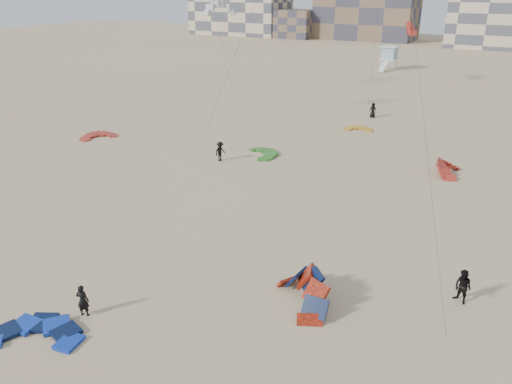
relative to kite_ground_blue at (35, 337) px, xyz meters
The scene contains 17 objects.
ground 3.91m from the kite_ground_blue, 61.12° to the left, with size 320.00×320.00×0.00m, color tan.
kite_ground_blue is the anchor object (origin of this frame).
kite_ground_orange 12.88m from the kite_ground_blue, 41.27° to the left, with size 4.19×3.09×2.79m, color red, non-canonical shape.
kite_ground_red 33.04m from the kite_ground_blue, 130.39° to the left, with size 3.55×3.74×0.70m, color red, non-canonical shape.
kite_ground_green 28.79m from the kite_ground_blue, 96.85° to the left, with size 3.57×3.78×0.51m, color #387D1E, non-canonical shape.
kite_ground_red_far 34.16m from the kite_ground_blue, 67.68° to the left, with size 3.55×3.15×1.97m, color red, non-canonical shape.
kite_ground_yellow 41.40m from the kite_ground_blue, 87.57° to the left, with size 2.88×3.02×0.51m, color gold, non-canonical shape.
kitesurfer_main 2.58m from the kite_ground_blue, 71.72° to the left, with size 0.62×0.41×1.70m, color black.
kitesurfer_b 20.86m from the kite_ground_blue, 36.53° to the left, with size 0.90×0.70×1.85m, color black.
kitesurfer_c 25.83m from the kite_ground_blue, 103.46° to the left, with size 1.17×0.67×1.81m, color black.
kitesurfer_e 47.73m from the kite_ground_blue, 88.26° to the left, with size 0.86×0.56×1.77m, color black.
kite_fly_grey 41.75m from the kite_ground_blue, 109.93° to the left, with size 8.24×4.63×12.58m.
kite_fly_red 71.38m from the kite_ground_blue, 90.19° to the left, with size 5.73×13.91×9.10m.
lifeguard_tower_far 85.40m from the kite_ground_blue, 94.62° to the left, with size 3.23×5.97×4.31m.
condo_west_a 149.97m from the kite_ground_blue, 117.04° to the left, with size 30.00×15.00×14.00m, color beige.
condo_west_b 140.56m from the kite_ground_blue, 101.56° to the left, with size 28.00×14.00×18.00m, color brown.
condo_fill_left 140.01m from the kite_ground_blue, 110.11° to the left, with size 12.00×10.00×8.00m, color brown.
Camera 1 is at (16.08, -14.77, 15.06)m, focal length 35.00 mm.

